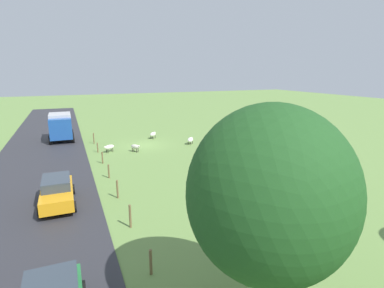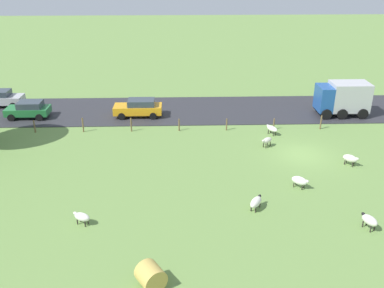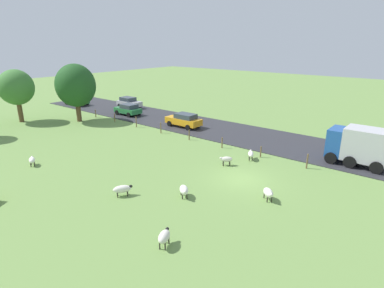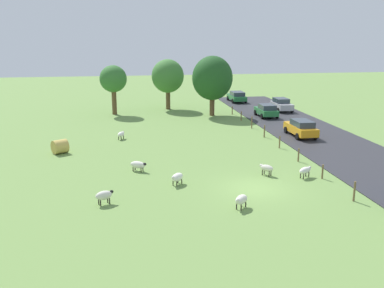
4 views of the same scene
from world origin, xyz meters
The scene contains 24 objects.
ground_plane centered at (0.00, 0.00, 0.00)m, with size 160.00×160.00×0.00m, color #6B8E47.
road_strip centered at (10.21, 0.00, 0.03)m, with size 8.00×80.00×0.06m, color #2D2D33.
sheep_0 centered at (-1.76, -2.96, 0.52)m, with size 1.08×1.11×0.79m.
sheep_1 centered at (-9.41, -1.12, 0.56)m, with size 1.15×0.88×0.82m.
sheep_2 centered at (-7.25, 4.76, 0.49)m, with size 1.27×1.06×0.74m.
sheep_3 centered at (4.02, 1.49, 0.52)m, with size 1.21×0.96×0.75m.
sheep_4 centered at (-4.83, 1.50, 0.51)m, with size 1.09×1.15×0.78m.
sheep_5 centered at (1.57, 2.39, 0.54)m, with size 0.98×1.04×0.77m.
sheep_6 centered at (-8.47, 14.74, 0.48)m, with size 0.85×1.11×0.72m.
tree_0 centered at (2.49, 25.33, 4.53)m, with size 4.86×4.86×7.18m.
tree_1 centered at (-2.31, 30.77, 4.33)m, with size 4.20×4.20×6.53m.
fence_post_0 centered at (5.10, -2.97, 0.61)m, with size 0.12×0.12×1.23m, color brown.
fence_post_1 centered at (5.10, 1.10, 0.50)m, with size 0.12×0.12×1.01m, color brown.
fence_post_2 centered at (5.10, 5.18, 0.52)m, with size 0.12×0.12×1.05m, color brown.
fence_post_3 centered at (5.10, 9.26, 0.54)m, with size 0.12×0.12×1.08m, color brown.
fence_post_4 centered at (5.10, 13.34, 0.61)m, with size 0.12×0.12×1.21m, color brown.
fence_post_5 centered at (5.10, 17.42, 0.64)m, with size 0.12×0.12×1.27m, color brown.
fence_post_6 centered at (5.10, 21.49, 0.55)m, with size 0.12×0.12×1.09m, color brown.
fence_post_7 centered at (5.10, 25.57, 0.52)m, with size 0.12×0.12×1.03m, color brown.
truck_0 centered at (8.45, -5.92, 1.73)m, with size 2.65×4.64×3.08m.
car_0 centered at (8.27, 35.18, 0.85)m, with size 2.14×4.51×1.51m.
car_1 centered at (11.92, 26.77, 0.89)m, with size 2.03×3.97×1.61m.
car_2 centered at (8.64, 12.97, 0.90)m, with size 2.01×4.41×1.61m.
car_3 centered at (8.64, 23.07, 0.85)m, with size 2.06×3.86×1.53m.
Camera 3 is at (-18.88, -10.56, 9.70)m, focal length 29.40 mm.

